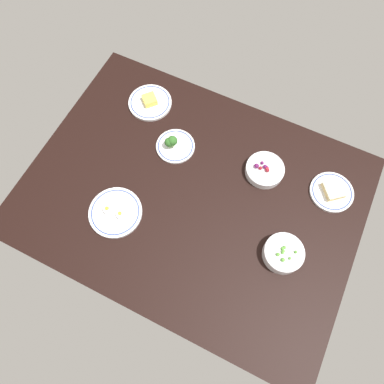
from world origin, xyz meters
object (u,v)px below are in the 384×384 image
object	(u,v)px
plate_cheese	(150,102)
plate_broccoli	(174,145)
bowl_peas	(283,253)
plate_sandwich	(332,192)
plate_eggs	(115,212)
bowl_berries	(265,170)

from	to	relation	value
plate_cheese	plate_broccoli	distance (cm)	27.27
bowl_peas	plate_sandwich	world-z (taller)	bowl_peas
plate_cheese	bowl_peas	distance (cm)	94.37
plate_cheese	plate_broccoli	size ratio (longest dim) A/B	1.17
plate_broccoli	bowl_peas	xyz separation A→B (cm)	(62.58, -25.89, 1.22)
plate_eggs	bowl_berries	bearing A→B (deg)	42.65
plate_broccoli	bowl_berries	world-z (taller)	plate_broccoli
plate_broccoli	plate_cheese	bearing A→B (deg)	142.84
plate_cheese	bowl_peas	bearing A→B (deg)	-26.67
plate_broccoli	plate_sandwich	size ratio (longest dim) A/B	0.94
plate_broccoli	plate_eggs	world-z (taller)	plate_broccoli
plate_broccoli	bowl_peas	world-z (taller)	plate_broccoli
plate_broccoli	plate_sandwich	xyz separation A→B (cm)	(72.51, 9.71, -0.54)
bowl_peas	plate_eggs	bearing A→B (deg)	-168.70
plate_sandwich	plate_eggs	xyz separation A→B (cm)	(-80.48, -49.69, -0.33)
plate_sandwich	plate_eggs	size ratio (longest dim) A/B	0.83
bowl_peas	plate_sandwich	xyz separation A→B (cm)	(9.93, 35.60, -1.76)
bowl_peas	plate_eggs	distance (cm)	71.97
bowl_peas	bowl_berries	bearing A→B (deg)	122.57
bowl_peas	bowl_berries	world-z (taller)	bowl_peas
bowl_peas	bowl_berries	size ratio (longest dim) A/B	0.95
plate_broccoli	bowl_peas	distance (cm)	67.73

